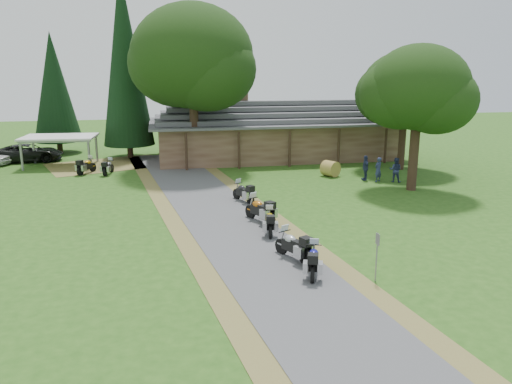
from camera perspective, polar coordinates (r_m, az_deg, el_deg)
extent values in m
plane|color=#285217|center=(19.65, 1.43, -8.57)|extent=(120.00, 120.00, 0.00)
plane|color=#4C4C4F|center=(23.24, -1.91, -4.93)|extent=(51.95, 51.95, 0.00)
imported|color=black|center=(45.16, -24.60, 4.54)|extent=(2.77, 5.85, 2.19)
imported|color=navy|center=(34.82, 13.80, 2.75)|extent=(0.68, 0.62, 1.96)
imported|color=navy|center=(34.98, 15.67, 2.69)|extent=(0.69, 0.64, 1.97)
imported|color=navy|center=(35.09, 12.39, 2.96)|extent=(0.48, 0.62, 2.01)
cylinder|color=#A38E3B|center=(35.96, 8.50, 2.66)|extent=(1.47, 1.44, 1.11)
cone|color=black|center=(43.93, -14.75, 13.82)|extent=(4.26, 4.26, 15.45)
cone|color=black|center=(48.38, -22.01, 10.39)|extent=(4.14, 4.14, 10.63)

